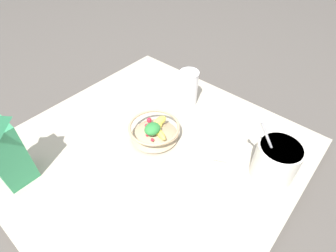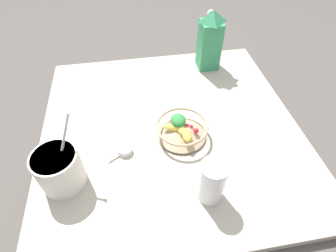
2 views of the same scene
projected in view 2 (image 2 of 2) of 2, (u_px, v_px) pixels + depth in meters
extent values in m
plane|color=#4C4742|center=(171.00, 132.00, 1.06)|extent=(6.00, 6.00, 0.00)
cube|color=#B2A893|center=(171.00, 129.00, 1.04)|extent=(0.99, 0.99, 0.04)
cylinder|color=tan|center=(182.00, 135.00, 0.99)|extent=(0.10, 0.10, 0.01)
cone|color=tan|center=(182.00, 130.00, 0.97)|extent=(0.18, 0.18, 0.05)
torus|color=tan|center=(182.00, 126.00, 0.95)|extent=(0.19, 0.19, 0.01)
ellipsoid|color=#EFD64C|center=(181.00, 129.00, 0.95)|extent=(0.03, 0.06, 0.03)
ellipsoid|color=#EFD64C|center=(187.00, 135.00, 0.93)|extent=(0.03, 0.06, 0.03)
ellipsoid|color=#EFD64C|center=(172.00, 128.00, 0.96)|extent=(0.08, 0.05, 0.02)
cylinder|color=orange|center=(179.00, 127.00, 0.97)|extent=(0.03, 0.05, 0.01)
sphere|color=red|center=(187.00, 125.00, 0.97)|extent=(0.01, 0.01, 0.01)
sphere|color=red|center=(180.00, 121.00, 0.99)|extent=(0.01, 0.01, 0.01)
sphere|color=red|center=(172.00, 121.00, 0.99)|extent=(0.01, 0.01, 0.01)
sphere|color=red|center=(191.00, 126.00, 0.97)|extent=(0.01, 0.01, 0.01)
sphere|color=red|center=(183.00, 127.00, 0.96)|extent=(0.02, 0.02, 0.02)
sphere|color=red|center=(196.00, 131.00, 0.95)|extent=(0.02, 0.02, 0.02)
ellipsoid|color=#2D7F38|center=(178.00, 120.00, 0.96)|extent=(0.06, 0.07, 0.04)
cube|color=#338C59|center=(209.00, 45.00, 1.22)|extent=(0.10, 0.10, 0.23)
pyramid|color=#338C59|center=(213.00, 16.00, 1.12)|extent=(0.10, 0.10, 0.05)
cylinder|color=white|center=(211.00, 14.00, 1.14)|extent=(0.03, 0.01, 0.03)
cylinder|color=silver|center=(60.00, 170.00, 0.81)|extent=(0.14, 0.14, 0.14)
cylinder|color=white|center=(54.00, 159.00, 0.77)|extent=(0.13, 0.13, 0.02)
cylinder|color=silver|center=(63.00, 142.00, 0.77)|extent=(0.08, 0.07, 0.17)
ellipsoid|color=silver|center=(68.00, 113.00, 0.73)|extent=(0.02, 0.02, 0.01)
cylinder|color=white|center=(212.00, 181.00, 0.77)|extent=(0.08, 0.08, 0.16)
torus|color=white|center=(215.00, 167.00, 0.71)|extent=(0.08, 0.08, 0.01)
cylinder|color=white|center=(125.00, 150.00, 0.93)|extent=(0.05, 0.05, 0.02)
cylinder|color=white|center=(113.00, 157.00, 0.91)|extent=(0.04, 0.03, 0.01)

